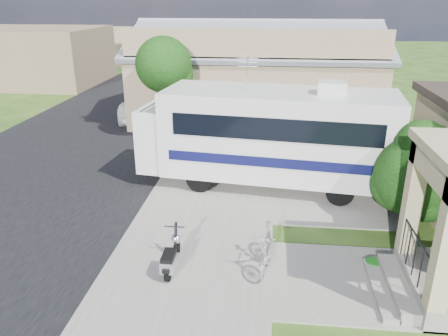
# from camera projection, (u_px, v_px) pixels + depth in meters

# --- Properties ---
(ground) EXTENTS (120.00, 120.00, 0.00)m
(ground) POSITION_uv_depth(u_px,v_px,m) (233.00, 252.00, 11.13)
(ground) COLOR #1F3C10
(street_slab) EXTENTS (9.00, 80.00, 0.02)m
(street_slab) POSITION_uv_depth(u_px,v_px,m) (97.00, 131.00, 21.13)
(street_slab) COLOR black
(street_slab) RESTS_ON ground
(sidewalk_slab) EXTENTS (4.00, 80.00, 0.06)m
(sidewalk_slab) POSITION_uv_depth(u_px,v_px,m) (231.00, 135.00, 20.48)
(sidewalk_slab) COLOR slate
(sidewalk_slab) RESTS_ON ground
(driveway_slab) EXTENTS (7.00, 6.00, 0.05)m
(driveway_slab) POSITION_uv_depth(u_px,v_px,m) (287.00, 184.00, 15.13)
(driveway_slab) COLOR slate
(driveway_slab) RESTS_ON ground
(walk_slab) EXTENTS (4.00, 3.00, 0.05)m
(walk_slab) POSITION_uv_depth(u_px,v_px,m) (361.00, 282.00, 9.89)
(walk_slab) COLOR slate
(walk_slab) RESTS_ON ground
(warehouse) EXTENTS (12.50, 8.40, 5.04)m
(warehouse) POSITION_uv_depth(u_px,v_px,m) (256.00, 79.00, 23.33)
(warehouse) COLOR #7A634C
(warehouse) RESTS_ON ground
(distant_bldg_far) EXTENTS (10.00, 8.00, 4.00)m
(distant_bldg_far) POSITION_uv_depth(u_px,v_px,m) (32.00, 56.00, 32.47)
(distant_bldg_far) COLOR brown
(distant_bldg_far) RESTS_ON ground
(distant_bldg_near) EXTENTS (8.00, 7.00, 3.20)m
(distant_bldg_near) POSITION_uv_depth(u_px,v_px,m) (114.00, 45.00, 43.52)
(distant_bldg_near) COLOR #7A634C
(distant_bldg_near) RESTS_ON ground
(street_tree_a) EXTENTS (2.44, 2.40, 4.58)m
(street_tree_a) POSITION_uv_depth(u_px,v_px,m) (166.00, 67.00, 18.69)
(street_tree_a) COLOR black
(street_tree_a) RESTS_ON ground
(street_tree_b) EXTENTS (2.44, 2.40, 4.73)m
(street_tree_b) POSITION_uv_depth(u_px,v_px,m) (202.00, 42.00, 27.90)
(street_tree_b) COLOR black
(street_tree_b) RESTS_ON ground
(street_tree_c) EXTENTS (2.44, 2.40, 4.42)m
(street_tree_c) POSITION_uv_depth(u_px,v_px,m) (219.00, 35.00, 36.34)
(street_tree_c) COLOR black
(street_tree_c) RESTS_ON ground
(motorhome) EXTENTS (8.58, 3.57, 4.27)m
(motorhome) POSITION_uv_depth(u_px,v_px,m) (269.00, 133.00, 14.49)
(motorhome) COLOR silver
(motorhome) RESTS_ON ground
(shrub) EXTENTS (2.50, 2.39, 3.07)m
(shrub) POSITION_uv_depth(u_px,v_px,m) (418.00, 172.00, 11.97)
(shrub) COLOR black
(shrub) RESTS_ON ground
(scooter) EXTENTS (0.50, 1.42, 0.93)m
(scooter) POSITION_uv_depth(u_px,v_px,m) (171.00, 257.00, 10.14)
(scooter) COLOR black
(scooter) RESTS_ON ground
(bicycle) EXTENTS (0.67, 1.78, 1.04)m
(bicycle) POSITION_uv_depth(u_px,v_px,m) (266.00, 250.00, 10.25)
(bicycle) COLOR #B6B5BE
(bicycle) RESTS_ON ground
(pickup_truck) EXTENTS (3.53, 5.92, 1.54)m
(pickup_truck) POSITION_uv_depth(u_px,v_px,m) (148.00, 102.00, 23.54)
(pickup_truck) COLOR white
(pickup_truck) RESTS_ON ground
(van) EXTENTS (3.23, 6.53, 1.82)m
(van) POSITION_uv_depth(u_px,v_px,m) (160.00, 78.00, 29.71)
(van) COLOR white
(van) RESTS_ON ground
(garden_hose) EXTENTS (0.36, 0.36, 0.16)m
(garden_hose) POSITION_uv_depth(u_px,v_px,m) (373.00, 265.00, 10.44)
(garden_hose) COLOR #166614
(garden_hose) RESTS_ON ground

